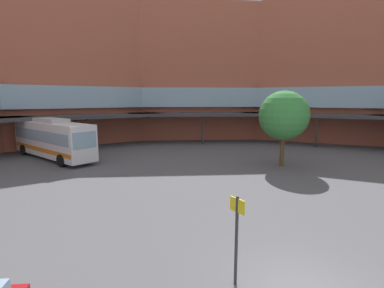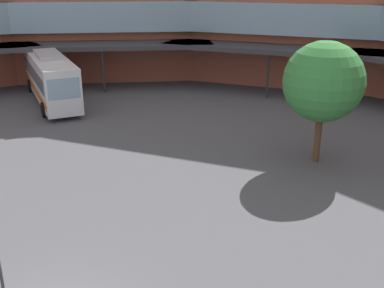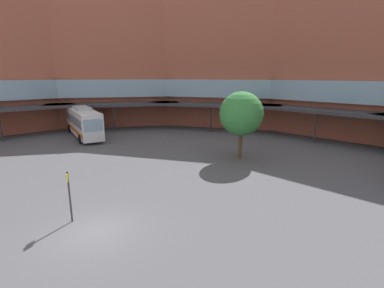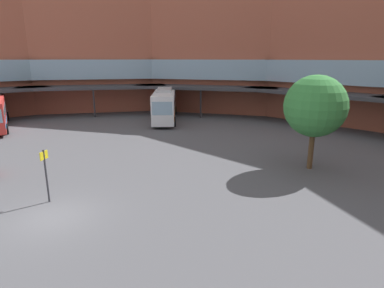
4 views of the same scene
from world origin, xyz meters
TOP-DOWN VIEW (x-y plane):
  - ground_plane at (0.00, 0.00)m, footprint 119.86×119.86m
  - station_building at (0.00, 19.94)m, footprint 77.15×45.21m
  - bus_0 at (-15.65, 20.66)m, footprint 10.40×9.98m
  - plaza_tree at (5.61, 15.86)m, footprint 4.21×4.21m
  - stop_sign_post at (-1.94, 0.58)m, footprint 0.35×0.53m

SIDE VIEW (x-z plane):
  - ground_plane at x=0.00m, z-range 0.00..0.00m
  - stop_sign_post at x=-1.94m, z-range 0.31..3.25m
  - bus_0 at x=-15.65m, z-range 0.02..3.98m
  - plaza_tree at x=5.61m, z-range 1.15..7.69m
  - station_building at x=0.00m, z-range -0.46..18.40m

